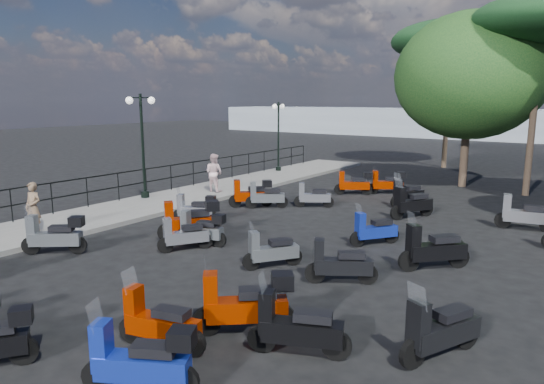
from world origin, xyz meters
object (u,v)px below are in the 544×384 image
Objects in this scene: lamp_post_2 at (278,132)px; scooter_4 at (251,194)px; scooter_5 at (354,183)px; scooter_13 at (159,323)px; scooter_10 at (266,197)px; scooter_21 at (340,264)px; scooter_1 at (54,236)px; scooter_31 at (387,183)px; scooter_8 at (190,221)px; pedestrian_far at (214,173)px; scooter_2 at (184,236)px; pine_2 at (452,41)px; lamp_post_1 at (142,139)px; scooter_15 at (271,251)px; scooter_14 at (245,305)px; scooter_20 at (440,331)px; scooter_11 at (313,197)px; pine_0 at (543,20)px; scooter_17 at (407,194)px; scooter_9 at (202,229)px; scooter_19 at (296,328)px; scooter_27 at (433,250)px; woman at (33,207)px; scooter_22 at (374,230)px; scooter_3 at (195,209)px; scooter_18 at (141,361)px; scooter_23 at (524,215)px; scooter_16 at (411,204)px.

scooter_4 is at bearing -68.30° from lamp_post_2.
scooter_5 reaches higher than scooter_13.
scooter_21 reaches higher than scooter_10.
scooter_31 is (3.99, 12.87, -0.02)m from scooter_1.
scooter_31 is (2.06, 9.82, -0.07)m from scooter_8.
pedestrian_far reaches higher than scooter_8.
scooter_2 is 21.75m from pine_2.
lamp_post_1 is 3.14× the size of scooter_15.
scooter_8 is at bearing 26.51° from scooter_13.
scooter_8 reaches higher than scooter_14.
scooter_10 is at bearing -14.75° from scooter_20.
lamp_post_1 reaches higher than scooter_11.
pine_0 is (2.91, 17.84, 6.68)m from scooter_13.
pedestrian_far is 1.12× the size of scooter_5.
scooter_21 is (1.57, -8.60, -0.01)m from scooter_17.
scooter_2 is 16.66m from pine_0.
scooter_9 is at bearing 7.50° from scooter_20.
pedestrian_far is at bearing 24.06° from scooter_9.
lamp_post_2 is 8.80m from scooter_4.
scooter_10 is 5.88m from scooter_31.
lamp_post_1 reaches higher than scooter_19.
scooter_2 is at bearing 147.33° from scooter_11.
scooter_5 is 1.00× the size of scooter_27.
pedestrian_far is 1.08× the size of scooter_9.
woman reaches higher than scooter_20.
scooter_8 is 5.25m from scooter_22.
scooter_3 is 0.87× the size of scooter_19.
scooter_17 is 1.01× the size of scooter_18.
scooter_17 is (3.59, 7.99, -0.10)m from scooter_8.
scooter_8 reaches higher than scooter_4.
scooter_31 is (-4.50, 8.36, -0.02)m from scooter_27.
scooter_4 reaches higher than scooter_19.
scooter_9 is (6.02, -3.12, -2.02)m from lamp_post_1.
scooter_5 is at bearing -51.13° from scooter_1.
scooter_1 is 8.59m from scooter_22.
scooter_27 is (11.91, -1.42, -1.98)m from lamp_post_1.
pine_2 reaches higher than pine_0.
scooter_31 is 0.18× the size of pine_0.
lamp_post_2 is 15.93m from scooter_27.
woman reaches higher than scooter_5.
scooter_23 is (6.84, -2.16, -0.00)m from scooter_5.
scooter_8 is (-0.94, -8.87, 0.07)m from scooter_5.
scooter_19 is 5.25m from scooter_27.
scooter_8 is 8.30m from scooter_20.
scooter_27 is at bearing 140.30° from scooter_17.
scooter_15 is 0.85× the size of scooter_18.
scooter_16 is 1.11× the size of scooter_31.
pine_2 is (-5.34, 6.75, 0.16)m from pine_0.
scooter_15 is at bearing 76.85° from scooter_27.
scooter_2 is at bearing 125.42° from scooter_23.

